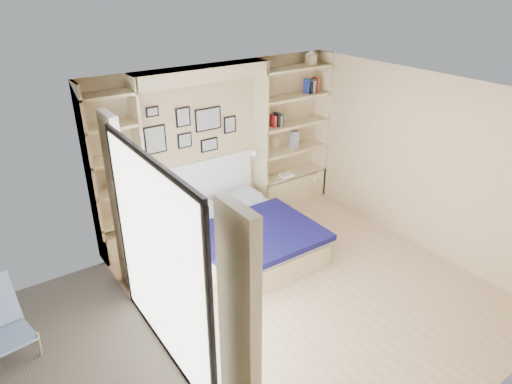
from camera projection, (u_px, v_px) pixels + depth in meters
ground at (309, 286)px, 5.88m from camera, size 4.50×4.50×0.00m
room_shell at (220, 177)px, 6.34m from camera, size 4.50×4.50×4.50m
bed at (244, 235)px, 6.50m from camera, size 1.64×2.09×1.07m
photo_gallery at (190, 129)px, 6.59m from camera, size 1.48×0.02×0.82m
reading_lamps at (208, 164)px, 6.73m from camera, size 1.92×0.12×0.15m
shelf_decor at (282, 108)px, 7.24m from camera, size 3.52×0.23×2.03m
deck_chair at (1, 322)px, 4.73m from camera, size 0.58×0.85×0.80m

